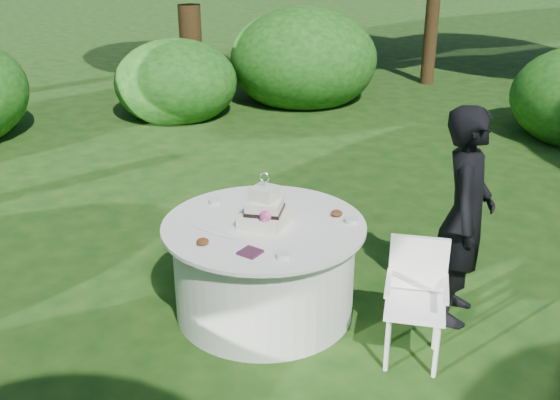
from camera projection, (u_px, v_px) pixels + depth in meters
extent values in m
plane|color=#10330E|center=(265.00, 310.00, 5.28)|extent=(80.00, 80.00, 0.00)
cube|color=#471E37|center=(250.00, 252.00, 4.52)|extent=(0.14, 0.14, 0.02)
ellipsoid|color=white|center=(215.00, 232.00, 4.83)|extent=(0.48, 0.07, 0.01)
imported|color=black|center=(465.00, 217.00, 4.89)|extent=(0.56, 0.71, 1.71)
cylinder|color=white|center=(264.00, 269.00, 5.13)|extent=(1.40, 1.40, 0.74)
cylinder|color=white|center=(264.00, 225.00, 4.98)|extent=(1.56, 1.56, 0.03)
cube|color=white|center=(265.00, 218.00, 4.94)|extent=(0.39, 0.39, 0.11)
cube|color=white|center=(265.00, 206.00, 4.90)|extent=(0.33, 0.33, 0.11)
cube|color=silver|center=(265.00, 194.00, 4.86)|extent=(0.19, 0.19, 0.11)
cube|color=black|center=(265.00, 210.00, 4.91)|extent=(0.35, 0.35, 0.03)
sphere|color=#C73A90|center=(265.00, 216.00, 4.77)|extent=(0.09, 0.09, 0.09)
cylinder|color=silver|center=(265.00, 185.00, 4.83)|extent=(0.01, 0.01, 0.05)
torus|color=silver|center=(264.00, 177.00, 4.81)|extent=(0.08, 0.02, 0.08)
cube|color=white|center=(415.00, 306.00, 4.51)|extent=(0.53, 0.53, 0.04)
cube|color=white|center=(419.00, 263.00, 4.58)|extent=(0.39, 0.19, 0.41)
cylinder|color=silver|center=(387.00, 345.00, 4.49)|extent=(0.03, 0.03, 0.42)
cylinder|color=white|center=(436.00, 351.00, 4.42)|extent=(0.03, 0.03, 0.42)
cylinder|color=white|center=(390.00, 319.00, 4.78)|extent=(0.03, 0.03, 0.42)
cylinder|color=silver|center=(436.00, 324.00, 4.72)|extent=(0.03, 0.03, 0.42)
cube|color=white|center=(388.00, 283.00, 4.49)|extent=(0.17, 0.35, 0.03)
cube|color=white|center=(446.00, 289.00, 4.41)|extent=(0.17, 0.35, 0.03)
cylinder|color=silver|center=(283.00, 255.00, 4.46)|extent=(0.10, 0.10, 0.04)
cylinder|color=silver|center=(267.00, 193.00, 5.48)|extent=(0.10, 0.10, 0.04)
cylinder|color=silver|center=(351.00, 220.00, 4.98)|extent=(0.10, 0.10, 0.04)
cylinder|color=silver|center=(215.00, 201.00, 5.31)|extent=(0.10, 0.10, 0.04)
ellipsoid|color=#562D16|center=(337.00, 213.00, 5.09)|extent=(0.09, 0.09, 0.05)
ellipsoid|color=#562D16|center=(203.00, 242.00, 4.64)|extent=(0.09, 0.09, 0.05)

